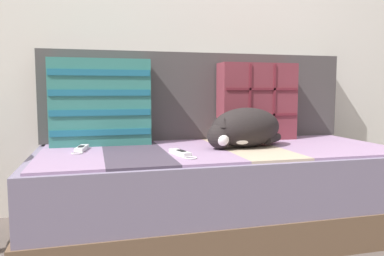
{
  "coord_description": "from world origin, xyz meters",
  "views": [
    {
      "loc": [
        -0.57,
        -1.54,
        0.66
      ],
      "look_at": [
        -0.15,
        0.05,
        0.5
      ],
      "focal_mm": 35.0,
      "sensor_mm": 36.0,
      "label": 1
    }
  ],
  "objects_px": {
    "sleeping_cat": "(244,129)",
    "couch": "(218,188)",
    "game_remote_far": "(181,153)",
    "game_remote_near": "(81,149)",
    "throw_pillow_quilted": "(257,102)",
    "throw_pillow_striped": "(101,102)"
  },
  "relations": [
    {
      "from": "throw_pillow_striped",
      "to": "game_remote_near",
      "type": "bearing_deg",
      "value": -118.5
    },
    {
      "from": "throw_pillow_quilted",
      "to": "sleeping_cat",
      "type": "relative_size",
      "value": 1.01
    },
    {
      "from": "throw_pillow_striped",
      "to": "sleeping_cat",
      "type": "distance_m",
      "value": 0.7
    },
    {
      "from": "throw_pillow_quilted",
      "to": "throw_pillow_striped",
      "type": "relative_size",
      "value": 0.88
    },
    {
      "from": "couch",
      "to": "game_remote_near",
      "type": "height_order",
      "value": "game_remote_near"
    },
    {
      "from": "game_remote_near",
      "to": "game_remote_far",
      "type": "distance_m",
      "value": 0.46
    },
    {
      "from": "sleeping_cat",
      "to": "game_remote_near",
      "type": "relative_size",
      "value": 2.17
    },
    {
      "from": "game_remote_far",
      "to": "sleeping_cat",
      "type": "bearing_deg",
      "value": 22.96
    },
    {
      "from": "throw_pillow_striped",
      "to": "game_remote_near",
      "type": "xyz_separation_m",
      "value": [
        -0.09,
        -0.17,
        -0.2
      ]
    },
    {
      "from": "couch",
      "to": "sleeping_cat",
      "type": "height_order",
      "value": "sleeping_cat"
    },
    {
      "from": "couch",
      "to": "game_remote_far",
      "type": "height_order",
      "value": "game_remote_far"
    },
    {
      "from": "game_remote_near",
      "to": "game_remote_far",
      "type": "relative_size",
      "value": 0.99
    },
    {
      "from": "couch",
      "to": "sleeping_cat",
      "type": "relative_size",
      "value": 4.09
    },
    {
      "from": "couch",
      "to": "throw_pillow_striped",
      "type": "distance_m",
      "value": 0.7
    },
    {
      "from": "throw_pillow_quilted",
      "to": "throw_pillow_striped",
      "type": "distance_m",
      "value": 0.82
    },
    {
      "from": "throw_pillow_striped",
      "to": "couch",
      "type": "bearing_deg",
      "value": -21.28
    },
    {
      "from": "sleeping_cat",
      "to": "couch",
      "type": "bearing_deg",
      "value": 157.96
    },
    {
      "from": "throw_pillow_quilted",
      "to": "game_remote_far",
      "type": "xyz_separation_m",
      "value": [
        -0.52,
        -0.4,
        -0.2
      ]
    },
    {
      "from": "game_remote_far",
      "to": "couch",
      "type": "bearing_deg",
      "value": 39.79
    },
    {
      "from": "couch",
      "to": "game_remote_near",
      "type": "xyz_separation_m",
      "value": [
        -0.62,
        0.04,
        0.21
      ]
    },
    {
      "from": "couch",
      "to": "game_remote_far",
      "type": "xyz_separation_m",
      "value": [
        -0.23,
        -0.19,
        0.21
      ]
    },
    {
      "from": "throw_pillow_quilted",
      "to": "couch",
      "type": "bearing_deg",
      "value": -144.33
    }
  ]
}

